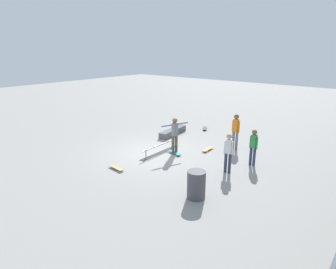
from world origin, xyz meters
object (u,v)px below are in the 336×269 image
at_px(skateboard_main, 175,153).
at_px(bystander_green_shirt, 253,145).
at_px(grind_rail, 160,149).
at_px(loose_skateboard_black, 205,128).
at_px(skater_main, 175,133).
at_px(bystander_white_shirt, 228,151).
at_px(bystander_orange_shirt, 236,130).
at_px(skate_ledge, 173,132).
at_px(loose_skateboard_orange, 208,149).
at_px(loose_skateboard_natural, 116,168).
at_px(trash_bin, 196,185).

bearing_deg(skateboard_main, bystander_green_shirt, 33.73).
bearing_deg(grind_rail, loose_skateboard_black, -173.89).
bearing_deg(skater_main, bystander_white_shirt, 102.61).
bearing_deg(grind_rail, bystander_orange_shirt, 137.78).
height_order(skater_main, skateboard_main, skater_main).
distance_m(skateboard_main, bystander_green_shirt, 3.55).
height_order(grind_rail, loose_skateboard_black, grind_rail).
height_order(bystander_green_shirt, loose_skateboard_black, bystander_green_shirt).
xyz_separation_m(skate_ledge, bystander_orange_shirt, (0.03, 3.81, 0.81)).
relative_size(skate_ledge, skateboard_main, 2.68).
bearing_deg(loose_skateboard_black, bystander_green_shirt, -159.03).
height_order(grind_rail, loose_skateboard_orange, grind_rail).
height_order(bystander_green_shirt, bystander_white_shirt, bystander_white_shirt).
bearing_deg(skater_main, grind_rail, -35.36).
xyz_separation_m(bystander_orange_shirt, bystander_white_shirt, (2.73, 1.05, -0.07)).
relative_size(bystander_green_shirt, loose_skateboard_natural, 1.89).
distance_m(skateboard_main, bystander_white_shirt, 3.00).
bearing_deg(skate_ledge, bystander_white_shirt, 60.47).
bearing_deg(grind_rail, skater_main, 123.92).
distance_m(skater_main, trash_bin, 4.21).
height_order(grind_rail, skateboard_main, grind_rail).
height_order(grind_rail, skate_ledge, grind_rail).
height_order(skate_ledge, loose_skateboard_black, skate_ledge).
bearing_deg(skateboard_main, skater_main, 142.31).
relative_size(grind_rail, skate_ledge, 1.13).
bearing_deg(bystander_white_shirt, loose_skateboard_black, -63.47).
xyz_separation_m(grind_rail, skateboard_main, (-0.33, 0.62, -0.11)).
height_order(bystander_white_shirt, loose_skateboard_natural, bystander_white_shirt).
xyz_separation_m(grind_rail, skater_main, (-0.39, 0.58, 0.81)).
height_order(grind_rail, bystander_green_shirt, bystander_green_shirt).
xyz_separation_m(skater_main, bystander_green_shirt, (-0.92, 3.36, -0.12)).
relative_size(skater_main, loose_skateboard_black, 2.16).
bearing_deg(bystander_green_shirt, loose_skateboard_orange, 172.10).
bearing_deg(skate_ledge, skateboard_main, 39.43).
relative_size(loose_skateboard_natural, loose_skateboard_orange, 1.01).
distance_m(bystander_orange_shirt, loose_skateboard_natural, 5.92).
relative_size(bystander_orange_shirt, loose_skateboard_black, 2.18).
relative_size(skateboard_main, loose_skateboard_orange, 1.02).
height_order(loose_skateboard_orange, trash_bin, trash_bin).
bearing_deg(bystander_green_shirt, skateboard_main, -161.87).
relative_size(skater_main, bystander_white_shirt, 1.07).
height_order(skater_main, loose_skateboard_black, skater_main).
distance_m(skater_main, bystander_green_shirt, 3.49).
distance_m(bystander_orange_shirt, trash_bin, 5.33).
bearing_deg(bystander_green_shirt, skater_main, -163.02).
height_order(skate_ledge, skater_main, skater_main).
distance_m(skateboard_main, trash_bin, 4.13).
bearing_deg(bystander_orange_shirt, loose_skateboard_natural, -116.68).
xyz_separation_m(loose_skateboard_natural, loose_skateboard_orange, (-4.25, 1.69, 0.00)).
relative_size(skate_ledge, loose_skateboard_natural, 2.70).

